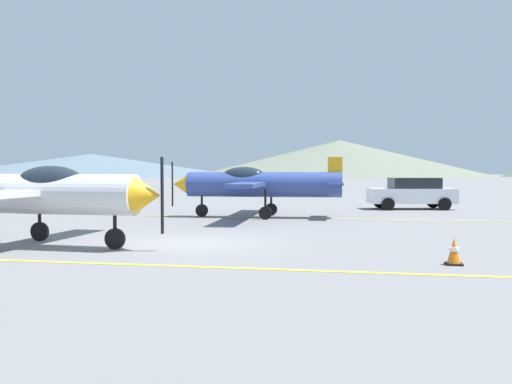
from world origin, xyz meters
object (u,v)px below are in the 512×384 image
at_px(airplane_mid, 257,183).
at_px(traffic_cone_side, 454,252).
at_px(airplane_near, 31,192).
at_px(car_sedan, 412,193).

relative_size(airplane_mid, traffic_cone_side, 14.57).
relative_size(airplane_near, airplane_mid, 1.00).
height_order(airplane_mid, car_sedan, airplane_mid).
height_order(airplane_near, car_sedan, airplane_near).
bearing_deg(airplane_mid, car_sedan, 42.48).
distance_m(airplane_near, airplane_mid, 10.96).
bearing_deg(airplane_near, airplane_mid, 67.27).
xyz_separation_m(airplane_mid, car_sedan, (6.91, 6.33, -0.61)).
relative_size(airplane_mid, car_sedan, 1.88).
xyz_separation_m(airplane_near, car_sedan, (11.15, 16.44, -0.61)).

